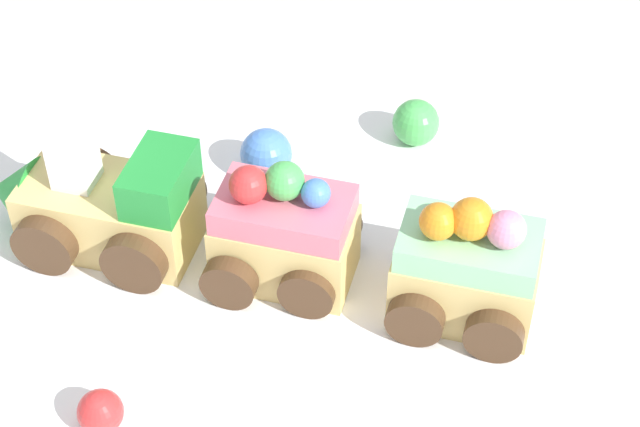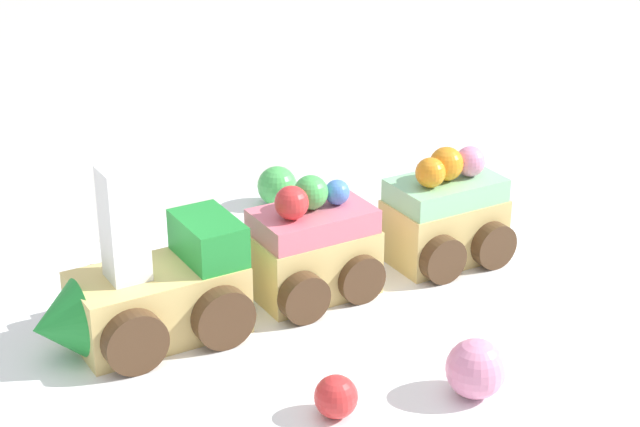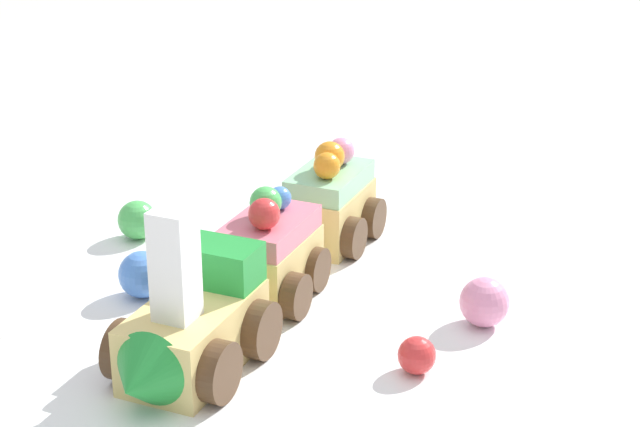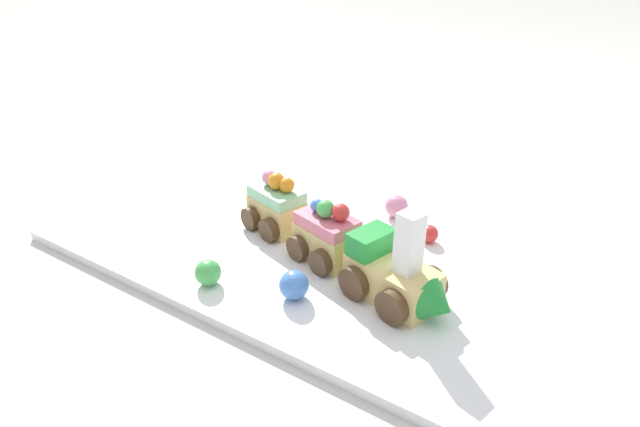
% 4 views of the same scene
% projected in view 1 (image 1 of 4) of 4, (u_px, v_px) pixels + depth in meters
% --- Properties ---
extents(ground_plane, '(10.00, 10.00, 0.00)m').
position_uv_depth(ground_plane, '(231.00, 327.00, 0.58)').
color(ground_plane, beige).
extents(display_board, '(0.77, 0.37, 0.01)m').
position_uv_depth(display_board, '(231.00, 320.00, 0.57)').
color(display_board, white).
rests_on(display_board, ground_plane).
extents(cake_train_locomotive, '(0.13, 0.09, 0.11)m').
position_uv_depth(cake_train_locomotive, '(97.00, 202.00, 0.59)').
color(cake_train_locomotive, '#E5C675').
rests_on(cake_train_locomotive, display_board).
extents(cake_car_strawberry, '(0.09, 0.08, 0.08)m').
position_uv_depth(cake_car_strawberry, '(284.00, 236.00, 0.57)').
color(cake_car_strawberry, '#E5C675').
rests_on(cake_car_strawberry, display_board).
extents(cake_car_mint, '(0.09, 0.08, 0.08)m').
position_uv_depth(cake_car_mint, '(466.00, 270.00, 0.55)').
color(cake_car_mint, '#E5C675').
rests_on(cake_car_mint, display_board).
extents(gumball_red, '(0.02, 0.02, 0.02)m').
position_uv_depth(gumball_red, '(100.00, 412.00, 0.51)').
color(gumball_red, red).
rests_on(gumball_red, display_board).
extents(gumball_blue, '(0.03, 0.03, 0.03)m').
position_uv_depth(gumball_blue, '(266.00, 154.00, 0.64)').
color(gumball_blue, '#4C84E0').
rests_on(gumball_blue, display_board).
extents(gumball_green, '(0.03, 0.03, 0.03)m').
position_uv_depth(gumball_green, '(416.00, 123.00, 0.66)').
color(gumball_green, '#4CBC56').
rests_on(gumball_green, display_board).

